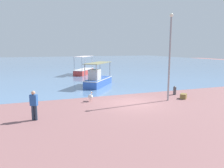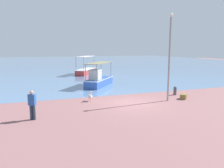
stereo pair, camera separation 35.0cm
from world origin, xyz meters
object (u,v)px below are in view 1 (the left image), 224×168
(pelican, at_px, (90,96))
(lamp_post, at_px, (170,53))
(fishing_boat_far_right, at_px, (98,80))
(cargo_crate, at_px, (183,96))
(fisherman_standing, at_px, (34,105))
(mooring_bollard, at_px, (175,90))
(fishing_boat_center, at_px, (84,71))

(pelican, distance_m, lamp_post, 6.86)
(fishing_boat_far_right, bearing_deg, pelican, -111.60)
(fishing_boat_far_right, bearing_deg, cargo_crate, -59.30)
(pelican, bearing_deg, cargo_crate, -13.70)
(fisherman_standing, bearing_deg, pelican, 38.06)
(fishing_boat_far_right, height_order, lamp_post, lamp_post)
(lamp_post, relative_size, mooring_bollard, 8.61)
(fisherman_standing, bearing_deg, fishing_boat_center, 69.57)
(fishing_boat_far_right, relative_size, cargo_crate, 7.24)
(mooring_bollard, distance_m, fisherman_standing, 12.05)
(fisherman_standing, height_order, cargo_crate, fisherman_standing)
(fishing_boat_far_right, distance_m, cargo_crate, 9.40)
(fishing_boat_center, xyz_separation_m, fisherman_standing, (-7.64, -20.51, 0.32))
(fishing_boat_center, height_order, fisherman_standing, fishing_boat_center)
(fishing_boat_center, relative_size, fisherman_standing, 3.03)
(fishing_boat_center, xyz_separation_m, mooring_bollard, (4.03, -17.54, -0.18))
(fishing_boat_center, bearing_deg, mooring_bollard, -77.07)
(cargo_crate, bearing_deg, pelican, 166.30)
(fishing_boat_center, xyz_separation_m, pelican, (-3.52, -17.29, -0.21))
(pelican, bearing_deg, fishing_boat_far_right, 68.40)
(lamp_post, bearing_deg, pelican, 161.96)
(fishing_boat_far_right, distance_m, mooring_bollard, 8.27)
(pelican, xyz_separation_m, cargo_crate, (7.28, -1.78, -0.18))
(lamp_post, height_order, fisherman_standing, lamp_post)
(fishing_boat_center, distance_m, cargo_crate, 19.43)
(pelican, bearing_deg, mooring_bollard, -1.94)
(fishing_boat_center, bearing_deg, lamp_post, -83.39)
(fisherman_standing, bearing_deg, lamp_post, 7.86)
(fishing_boat_center, xyz_separation_m, cargo_crate, (3.77, -19.06, -0.39))
(fishing_boat_far_right, bearing_deg, lamp_post, -68.33)
(mooring_bollard, xyz_separation_m, cargo_crate, (-0.26, -1.52, -0.21))
(fishing_boat_far_right, xyz_separation_m, pelican, (-2.49, -6.29, -0.30))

